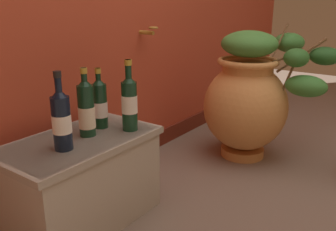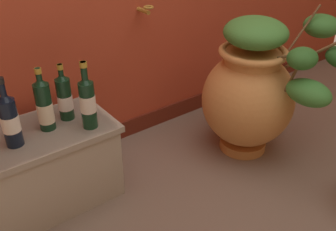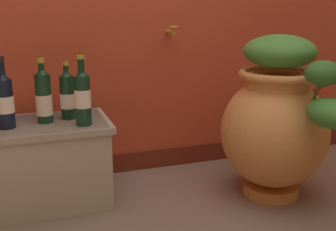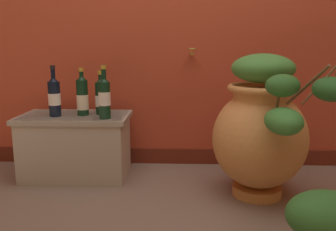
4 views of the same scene
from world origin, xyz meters
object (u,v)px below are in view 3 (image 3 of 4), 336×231
at_px(terracotta_urn, 280,119).
at_px(wine_bottle_middle, 67,94).
at_px(wine_bottle_back, 5,99).
at_px(wine_bottle_left, 43,96).
at_px(wine_bottle_right, 83,95).

distance_m(terracotta_urn, wine_bottle_middle, 1.02).
bearing_deg(wine_bottle_back, wine_bottle_left, 14.02).
distance_m(wine_bottle_left, wine_bottle_back, 0.17).
distance_m(wine_bottle_middle, wine_bottle_back, 0.28).
xyz_separation_m(terracotta_urn, wine_bottle_right, (-0.91, 0.18, 0.14)).
relative_size(wine_bottle_middle, wine_bottle_back, 0.88).
bearing_deg(wine_bottle_left, wine_bottle_back, -165.98).
bearing_deg(wine_bottle_left, wine_bottle_right, -32.25).
height_order(wine_bottle_right, wine_bottle_back, wine_bottle_right).
bearing_deg(wine_bottle_left, wine_bottle_middle, 16.67).
xyz_separation_m(wine_bottle_right, wine_bottle_back, (-0.33, 0.06, -0.01)).
relative_size(wine_bottle_left, wine_bottle_back, 0.95).
xyz_separation_m(wine_bottle_left, wine_bottle_middle, (0.11, 0.03, -0.01)).
distance_m(wine_bottle_middle, wine_bottle_right, 0.15).
distance_m(wine_bottle_left, wine_bottle_middle, 0.11).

